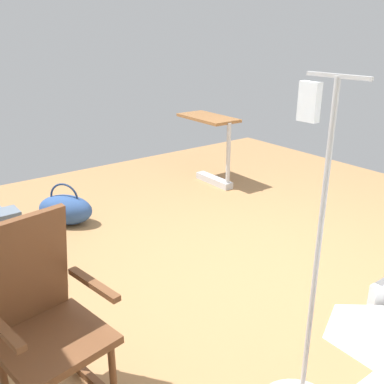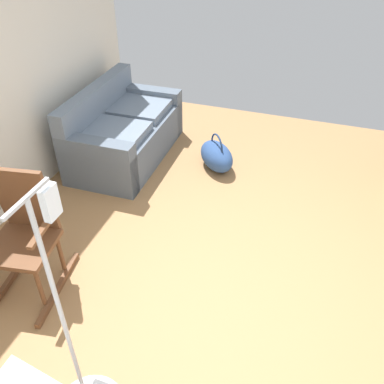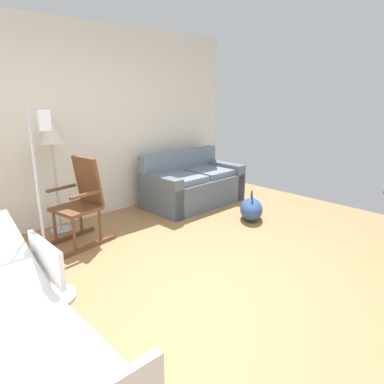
# 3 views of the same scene
# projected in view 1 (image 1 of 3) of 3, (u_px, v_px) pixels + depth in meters

# --- Properties ---
(ground_plane) EXTENTS (6.51, 6.51, 0.00)m
(ground_plane) POSITION_uv_depth(u_px,v_px,m) (238.00, 264.00, 3.63)
(ground_plane) COLOR #9E7247
(rocking_chair) EXTENTS (0.83, 0.59, 1.05)m
(rocking_chair) POSITION_uv_depth(u_px,v_px,m) (44.00, 325.00, 2.09)
(rocking_chair) COLOR brown
(rocking_chair) RESTS_ON ground
(overbed_table) EXTENTS (0.84, 0.41, 0.84)m
(overbed_table) POSITION_uv_depth(u_px,v_px,m) (212.00, 142.00, 5.40)
(overbed_table) COLOR #B2B5BA
(overbed_table) RESTS_ON ground
(duffel_bag) EXTENTS (0.63, 0.61, 0.43)m
(duffel_bag) POSITION_uv_depth(u_px,v_px,m) (66.00, 209.00, 4.34)
(duffel_bag) COLOR #2D4C84
(duffel_bag) RESTS_ON ground
(iv_pole) EXTENTS (0.44, 0.44, 1.69)m
(iv_pole) POSITION_uv_depth(u_px,v_px,m) (302.00, 377.00, 2.12)
(iv_pole) COLOR #B2B5BA
(iv_pole) RESTS_ON ground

